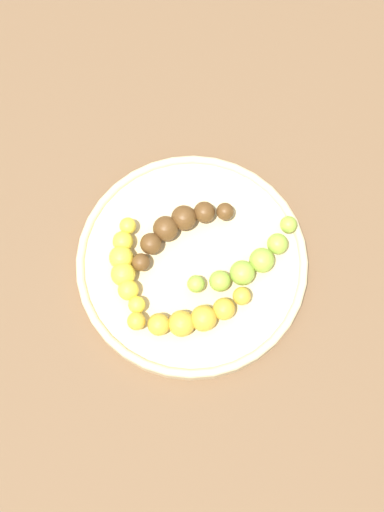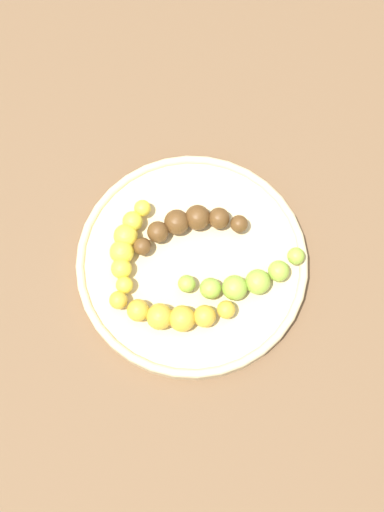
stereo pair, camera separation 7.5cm
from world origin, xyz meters
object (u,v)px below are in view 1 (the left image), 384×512
at_px(banana_overripe, 177,227).
at_px(banana_spotted, 192,317).
at_px(fruit_bowl, 192,263).
at_px(banana_green, 249,263).
at_px(banana_yellow, 125,265).

relative_size(banana_overripe, banana_spotted, 1.14).
bearing_deg(banana_overripe, fruit_bowl, 172.63).
xyz_separation_m(fruit_bowl, banana_spotted, (-0.04, 0.06, 0.02)).
bearing_deg(banana_spotted, banana_green, 120.25).
relative_size(fruit_bowl, banana_spotted, 2.44).
bearing_deg(banana_yellow, banana_green, 173.39).
relative_size(banana_yellow, banana_spotted, 0.81).
xyz_separation_m(fruit_bowl, banana_overripe, (0.03, -0.02, 0.02)).
height_order(fruit_bowl, banana_yellow, banana_yellow).
bearing_deg(fruit_bowl, banana_overripe, -30.51).
relative_size(fruit_bowl, banana_yellow, 3.01).
bearing_deg(banana_green, banana_spotted, -79.69).
distance_m(banana_spotted, banana_green, 0.09).
xyz_separation_m(fruit_bowl, banana_yellow, (0.06, 0.05, 0.02)).
bearing_deg(banana_green, fruit_bowl, -129.52).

